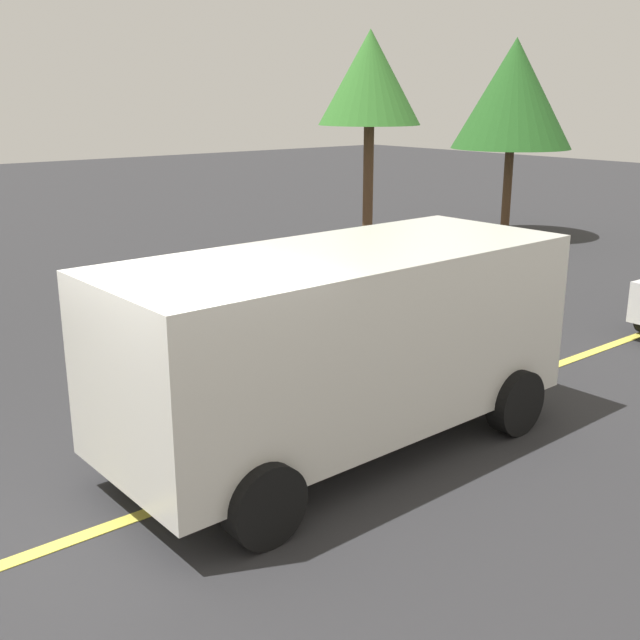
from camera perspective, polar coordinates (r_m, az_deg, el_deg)
name	(u,v)px	position (r m, az deg, el deg)	size (l,w,h in m)	color
ground_plane	(165,507)	(7.62, -11.36, -13.40)	(80.00, 80.00, 0.00)	#2D2D30
lane_marking_centre	(393,424)	(9.21, 5.44, -7.67)	(28.00, 0.16, 0.01)	#E0D14C
white_van	(340,338)	(8.14, 1.48, -1.34)	(5.23, 2.34, 2.20)	silver
tree_left_verge	(514,94)	(21.74, 14.13, 15.90)	(3.17, 3.17, 5.19)	#513823
tree_right_verge	(370,79)	(16.97, 3.71, 17.33)	(2.18, 2.18, 5.07)	#513823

